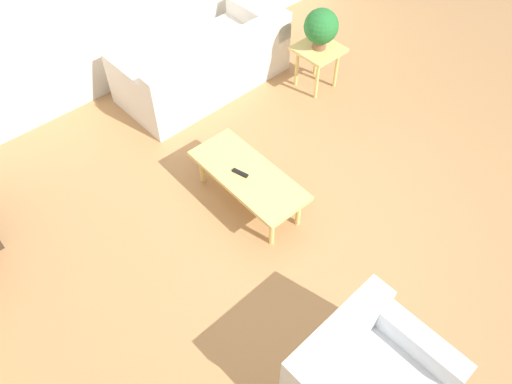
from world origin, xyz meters
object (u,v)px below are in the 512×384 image
at_px(armchair, 366,381).
at_px(coffee_table, 248,177).
at_px(side_table_plant, 318,54).
at_px(sofa, 205,66).
at_px(potted_plant, 321,27).

xyz_separation_m(armchair, coffee_table, (1.95, -0.60, 0.07)).
distance_m(armchair, side_table_plant, 3.68).
xyz_separation_m(sofa, side_table_plant, (-0.86, -0.99, 0.15)).
bearing_deg(side_table_plant, armchair, 139.33).
bearing_deg(coffee_table, sofa, -25.18).
relative_size(armchair, potted_plant, 2.08).
bearing_deg(coffee_table, potted_plant, -64.93).
distance_m(armchair, potted_plant, 3.71).
height_order(armchair, side_table_plant, armchair).
relative_size(armchair, side_table_plant, 1.85).
xyz_separation_m(coffee_table, potted_plant, (0.84, -1.79, 0.44)).
relative_size(side_table_plant, potted_plant, 1.13).
bearing_deg(potted_plant, side_table_plant, -45.00).
xyz_separation_m(sofa, coffee_table, (-1.70, 0.80, 0.06)).
bearing_deg(sofa, potted_plant, 137.71).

